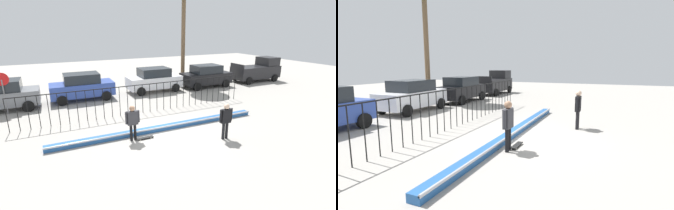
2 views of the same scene
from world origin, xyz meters
The scene contains 9 objects.
ground_plane centered at (0.00, 0.00, 0.00)m, with size 60.00×60.00×0.00m, color #9E9991.
bowl_coping_ledge centered at (0.00, 0.58, 0.12)m, with size 11.00×0.41×0.27m.
perimeter_fence centered at (0.00, 3.52, 1.09)m, with size 14.04×0.04×1.76m.
skateboarder centered at (-1.74, 0.07, 1.00)m, with size 0.67×0.25×1.67m.
skateboard centered at (-1.20, -0.04, 0.06)m, with size 0.80×0.20×0.07m.
camera_operator centered at (2.16, -1.62, 1.03)m, with size 0.69×0.26×1.71m.
parked_car_white centered at (2.68, 8.15, 0.97)m, with size 4.30×2.12×1.90m.
parked_car_black centered at (7.35, 7.67, 0.97)m, with size 4.30×2.12×1.90m.
pickup_truck centered at (13.23, 7.64, 1.04)m, with size 4.70×2.12×2.24m.
Camera 2 is at (-9.16, -3.00, 2.81)m, focal length 27.25 mm.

